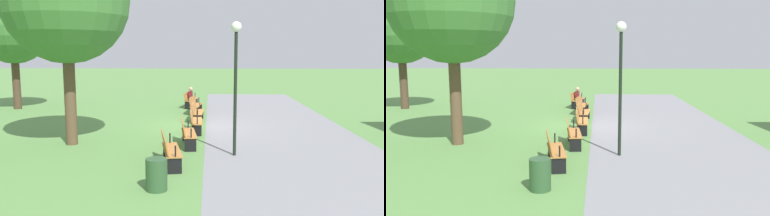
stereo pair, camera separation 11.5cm
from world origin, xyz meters
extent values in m
plane|color=#5B8C47|center=(0.00, 0.00, 0.00)|extent=(120.00, 120.00, 0.00)
cube|color=gray|center=(0.00, 3.26, 0.00)|extent=(26.19, 5.85, 0.01)
cube|color=#B27538|center=(-5.88, -0.56, 0.45)|extent=(1.78, 0.76, 0.04)
cube|color=#B27538|center=(-5.92, -0.76, 0.69)|extent=(1.72, 0.43, 0.40)
cube|color=black|center=(-6.67, -0.41, 0.21)|extent=(0.13, 0.38, 0.43)
cylinder|color=black|center=(-6.66, -0.39, 0.61)|extent=(0.05, 0.05, 0.30)
cube|color=black|center=(-5.09, -0.71, 0.21)|extent=(0.13, 0.38, 0.43)
cylinder|color=black|center=(-5.08, -0.69, 0.61)|extent=(0.05, 0.05, 0.30)
cube|color=#B27538|center=(-3.54, -0.20, 0.45)|extent=(1.77, 0.63, 0.04)
cube|color=#B27538|center=(-3.56, -0.40, 0.69)|extent=(1.73, 0.30, 0.40)
cube|color=black|center=(-4.34, -0.11, 0.21)|extent=(0.10, 0.38, 0.43)
cylinder|color=black|center=(-4.34, -0.09, 0.61)|extent=(0.05, 0.05, 0.30)
cube|color=black|center=(-2.74, -0.29, 0.21)|extent=(0.10, 0.38, 0.43)
cylinder|color=black|center=(-2.74, -0.27, 0.61)|extent=(0.05, 0.05, 0.30)
cube|color=#B27538|center=(-1.18, -0.02, 0.45)|extent=(1.74, 0.51, 0.04)
cube|color=#B27538|center=(-1.19, -0.22, 0.69)|extent=(1.73, 0.17, 0.40)
cube|color=black|center=(-1.99, 0.01, 0.21)|extent=(0.07, 0.38, 0.43)
cylinder|color=black|center=(-1.99, 0.03, 0.61)|extent=(0.05, 0.05, 0.30)
cube|color=black|center=(-0.38, -0.05, 0.21)|extent=(0.07, 0.38, 0.43)
cylinder|color=black|center=(-0.38, -0.03, 0.61)|extent=(0.05, 0.05, 0.30)
cube|color=#B27538|center=(1.18, -0.02, 0.45)|extent=(1.74, 0.51, 0.04)
cube|color=#B27538|center=(1.19, -0.22, 0.69)|extent=(1.73, 0.17, 0.40)
cube|color=black|center=(0.38, -0.05, 0.21)|extent=(0.07, 0.38, 0.43)
cylinder|color=black|center=(0.38, -0.03, 0.61)|extent=(0.05, 0.05, 0.30)
cube|color=black|center=(1.99, 0.01, 0.21)|extent=(0.07, 0.38, 0.43)
cylinder|color=black|center=(1.99, 0.03, 0.61)|extent=(0.05, 0.05, 0.30)
cube|color=#B27538|center=(3.54, -0.20, 0.45)|extent=(1.77, 0.63, 0.04)
cube|color=#B27538|center=(3.56, -0.40, 0.69)|extent=(1.73, 0.30, 0.40)
cube|color=black|center=(2.74, -0.29, 0.21)|extent=(0.10, 0.38, 0.43)
cylinder|color=black|center=(2.74, -0.27, 0.61)|extent=(0.05, 0.05, 0.30)
cube|color=black|center=(4.34, -0.11, 0.21)|extent=(0.10, 0.38, 0.43)
cylinder|color=black|center=(4.34, -0.09, 0.61)|extent=(0.05, 0.05, 0.30)
cube|color=#B27538|center=(5.88, -0.56, 0.45)|extent=(1.78, 0.76, 0.04)
cube|color=#B27538|center=(5.92, -0.76, 0.69)|extent=(1.72, 0.43, 0.40)
cube|color=black|center=(5.09, -0.71, 0.21)|extent=(0.13, 0.38, 0.43)
cylinder|color=black|center=(5.08, -0.69, 0.61)|extent=(0.05, 0.05, 0.30)
cube|color=black|center=(6.67, -0.41, 0.21)|extent=(0.13, 0.38, 0.43)
cylinder|color=black|center=(6.66, -0.39, 0.61)|extent=(0.05, 0.05, 0.30)
cube|color=maroon|center=(-5.70, -0.62, 0.70)|extent=(0.35, 0.26, 0.50)
sphere|color=tan|center=(-5.70, -0.60, 1.09)|extent=(0.22, 0.22, 0.22)
cylinder|color=#23232D|center=(-5.75, -0.42, 0.43)|extent=(0.20, 0.38, 0.13)
cylinder|color=#23232D|center=(-5.72, -0.25, 0.21)|extent=(0.13, 0.13, 0.43)
cylinder|color=#23232D|center=(-5.58, -0.46, 0.43)|extent=(0.20, 0.38, 0.13)
cylinder|color=#23232D|center=(-5.54, -0.28, 0.21)|extent=(0.13, 0.13, 0.43)
cylinder|color=#4C3828|center=(-4.78, -10.35, 1.62)|extent=(0.43, 0.43, 3.24)
sphere|color=#3D7533|center=(-4.78, -10.35, 4.54)|extent=(4.00, 4.00, 4.00)
cylinder|color=brown|center=(3.49, -4.29, 1.76)|extent=(0.39, 0.39, 3.52)
sphere|color=#3D7533|center=(3.49, -4.29, 4.90)|extent=(4.22, 4.22, 4.22)
cylinder|color=black|center=(4.71, 1.28, 1.89)|extent=(0.10, 0.10, 3.79)
sphere|color=white|center=(4.71, 1.28, 3.93)|extent=(0.32, 0.32, 0.32)
cylinder|color=#2D512D|center=(7.91, -0.72, 0.38)|extent=(0.50, 0.50, 0.75)
camera|label=1|loc=(16.56, 0.50, 3.18)|focal=36.47mm
camera|label=2|loc=(16.55, 0.62, 3.18)|focal=36.47mm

